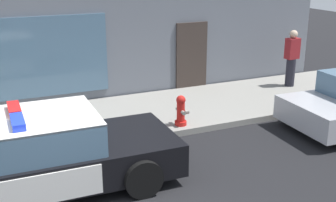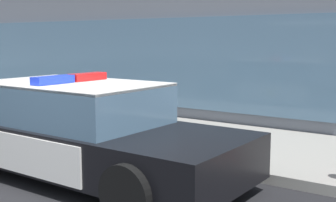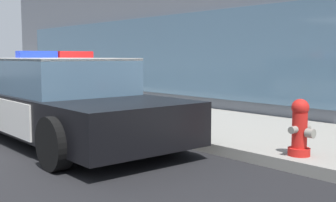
{
  "view_description": "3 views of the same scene",
  "coord_description": "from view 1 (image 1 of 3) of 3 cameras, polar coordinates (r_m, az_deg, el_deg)",
  "views": [
    {
      "loc": [
        -1.05,
        -6.44,
        3.91
      ],
      "look_at": [
        2.4,
        1.32,
        1.11
      ],
      "focal_mm": 46.8,
      "sensor_mm": 36.0,
      "label": 1
    },
    {
      "loc": [
        4.26,
        -3.81,
        2.01
      ],
      "look_at": [
        0.53,
        1.62,
        1.09
      ],
      "focal_mm": 47.73,
      "sensor_mm": 36.0,
      "label": 2
    },
    {
      "loc": [
        6.06,
        -2.51,
        1.41
      ],
      "look_at": [
        0.53,
        2.26,
        0.64
      ],
      "focal_mm": 45.51,
      "sensor_mm": 36.0,
      "label": 3
    }
  ],
  "objects": [
    {
      "name": "sidewalk",
      "position": [
        10.67,
        -16.68,
        -3.66
      ],
      "size": [
        48.0,
        3.09,
        0.15
      ],
      "primitive_type": "cube",
      "color": "gray",
      "rests_on": "ground"
    },
    {
      "name": "police_cruiser",
      "position": [
        7.91,
        -17.61,
        -6.8
      ],
      "size": [
        5.08,
        2.15,
        1.49
      ],
      "rotation": [
        0.0,
        0.0,
        -0.02
      ],
      "color": "black",
      "rests_on": "ground"
    },
    {
      "name": "fire_hydrant",
      "position": [
        10.21,
        1.7,
        -1.28
      ],
      "size": [
        0.34,
        0.39,
        0.73
      ],
      "color": "red",
      "rests_on": "sidewalk"
    },
    {
      "name": "pedestrian_on_sidewalk",
      "position": [
        13.77,
        15.79,
        5.39
      ],
      "size": [
        0.42,
        0.29,
        1.71
      ],
      "rotation": [
        0.0,
        0.0,
        1.65
      ],
      "color": "#23232D",
      "rests_on": "sidewalk"
    }
  ]
}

